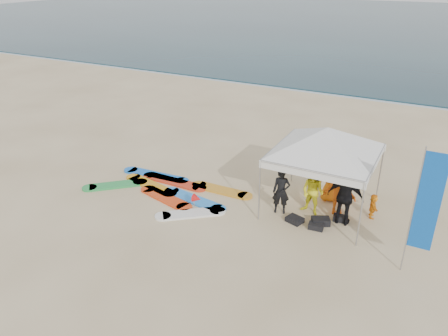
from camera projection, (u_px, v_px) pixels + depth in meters
ground at (159, 227)px, 13.72m from camera, size 120.00×120.00×0.00m
ocean at (407, 23)px, 61.81m from camera, size 160.00×84.00×0.08m
shoreline_foam at (323, 92)px, 28.31m from camera, size 160.00×1.20×0.01m
person_black_a at (281, 191)px, 14.25m from camera, size 0.65×0.53×1.56m
person_yellow at (313, 192)px, 14.19m from camera, size 0.87×0.73×1.58m
person_orange_a at (339, 191)px, 14.16m from camera, size 1.14×0.70×1.70m
person_black_b at (345, 197)px, 13.54m from camera, size 1.15×0.52×1.93m
person_orange_b at (331, 180)px, 15.00m from camera, size 0.86×0.66×1.57m
person_seated at (373, 206)px, 14.11m from camera, size 0.42×0.81×0.83m
canopy_tent at (328, 128)px, 13.53m from camera, size 4.43×4.43×3.34m
feather_flag at (426, 204)px, 10.80m from camera, size 0.61×0.04×3.61m
marker_pennant at (197, 199)px, 14.39m from camera, size 0.28×0.28×0.64m
gear_pile at (316, 221)px, 13.86m from camera, size 1.73×1.14×0.22m
surfboard_spread at (170, 190)px, 15.93m from camera, size 5.52×2.99×0.07m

